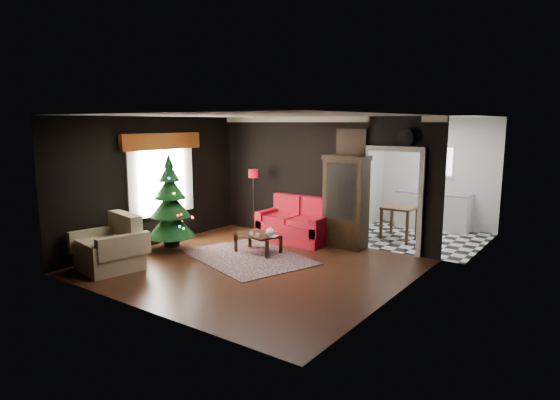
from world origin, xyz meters
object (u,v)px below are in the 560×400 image
Objects in this scene: loveseat at (295,220)px; armchair at (109,245)px; christmas_tree at (170,202)px; teapot at (270,232)px; curio_cabinet at (346,204)px; kitchen_table at (399,223)px; wall_clock at (406,138)px; coffee_table at (258,243)px; floor_lamp at (253,200)px.

armchair is (-1.64, -3.68, -0.04)m from loveseat.
christmas_tree reaches higher than teapot.
loveseat is at bearing -169.17° from curio_cabinet.
curio_cabinet is 2.53× the size of kitchen_table.
armchair reaches higher than teapot.
curio_cabinet is 1.88m from wall_clock.
kitchen_table is (1.80, 1.65, -0.12)m from loveseat.
curio_cabinet is 2.13× the size of coffee_table.
christmas_tree is 1.80× the size of armchair.
christmas_tree is at bearing -149.55° from coffee_table.
floor_lamp is 1.67× the size of coffee_table.
curio_cabinet reaches higher than floor_lamp.
armchair is at bearing -113.94° from loveseat.
loveseat is 2.45m from kitchen_table.
floor_lamp reaches higher than coffee_table.
curio_cabinet is at bearing 10.83° from loveseat.
loveseat is at bearing 77.09° from armchair.
armchair reaches higher than coffee_table.
floor_lamp reaches higher than kitchen_table.
floor_lamp is (-1.21, 0.00, 0.33)m from loveseat.
floor_lamp is at bearing 94.49° from armchair.
coffee_table is at bearing 68.94° from armchair.
curio_cabinet is at bearing -114.44° from kitchen_table.
loveseat is 1.27m from coffee_table.
armchair is (0.04, -1.52, -0.59)m from christmas_tree.
loveseat reaches higher than armchair.
floor_lamp is 1.99× the size of kitchen_table.
kitchen_table is at bearing 65.56° from curio_cabinet.
curio_cabinet is 2.05m from coffee_table.
floor_lamp reaches higher than teapot.
wall_clock is (4.03, 2.56, 1.33)m from christmas_tree.
wall_clock is (3.56, 0.40, 1.55)m from floor_lamp.
armchair is 1.18× the size of coffee_table.
christmas_tree is at bearing -102.17° from floor_lamp.
kitchen_table is (-0.55, 1.25, -2.00)m from wall_clock.
floor_lamp is 4.66× the size of wall_clock.
wall_clock is 0.43× the size of kitchen_table.
kitchen_table is (3.44, 5.33, -0.08)m from armchair.
loveseat is 1.62× the size of armchair.
loveseat is at bearing -0.11° from floor_lamp.
coffee_table is 1.19× the size of kitchen_table.
teapot is 3.28m from wall_clock.
curio_cabinet is 3.70m from christmas_tree.
christmas_tree is 2.19m from teapot.
christmas_tree is at bearing -147.54° from wall_clock.
christmas_tree is at bearing -132.38° from kitchen_table.
teapot is (1.47, -1.29, -0.32)m from floor_lamp.
armchair is (-2.79, -3.90, -0.49)m from curio_cabinet.
teapot reaches higher than coffee_table.
wall_clock is (2.09, 1.69, 1.87)m from teapot.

